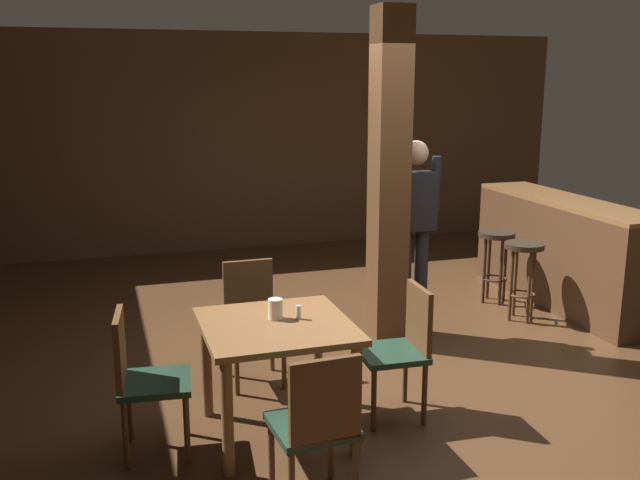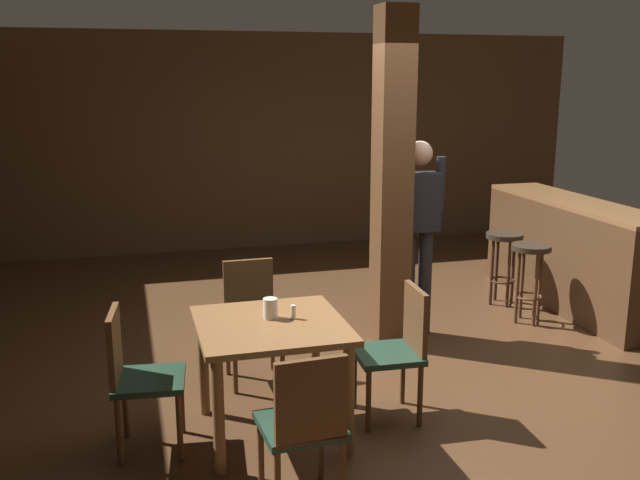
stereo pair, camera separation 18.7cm
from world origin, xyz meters
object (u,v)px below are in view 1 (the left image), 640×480
Objects in this scene: chair_west at (142,375)px; bar_stool_near at (524,262)px; bar_counter at (556,252)px; chair_north at (252,315)px; chair_east at (402,344)px; dining_table at (277,343)px; chair_south at (317,422)px; napkin_cup at (275,309)px; bar_stool_mid at (496,249)px; salt_shaker at (298,312)px; standing_person at (414,224)px.

chair_west reaches higher than bar_stool_near.
bar_counter reaches higher than chair_west.
chair_west is 0.38× the size of bar_counter.
chair_east is at bearing -47.04° from chair_north.
chair_south reaches higher than dining_table.
bar_stool_near is (2.71, 1.38, -0.26)m from napkin_cup.
dining_table is 7.03× the size of napkin_cup.
salt_shaker is at bearing -142.92° from bar_stool_mid.
chair_south reaches higher than napkin_cup.
standing_person is at bearing 55.24° from chair_south.
chair_south is at bearing -99.79° from salt_shaker.
bar_stool_mid is (2.77, 2.88, 0.05)m from chair_south.
bar_stool_mid is (1.18, 0.59, -0.45)m from standing_person.
chair_north is 0.87m from napkin_cup.
standing_person is (1.55, 0.53, 0.50)m from chair_north.
standing_person is at bearing -178.48° from bar_stool_near.
dining_table is at bearing -151.95° from bar_stool_near.
chair_north is 9.99× the size of salt_shaker.
dining_table is 1.03× the size of chair_west.
chair_north is 0.52× the size of standing_person.
chair_west is at bearing -157.02° from bar_counter.
chair_east is 1.67m from standing_person.
chair_south is (-0.00, -0.87, -0.12)m from dining_table.
dining_table reaches higher than bar_stool_mid.
chair_west is 1.02m from salt_shaker.
chair_east is at bearing -144.26° from bar_counter.
chair_east is (1.69, -0.01, 0.00)m from chair_west.
standing_person reaches higher than chair_west.
chair_north is 1.20× the size of bar_stool_near.
salt_shaker is 0.04× the size of bar_counter.
chair_south is 1.00m from napkin_cup.
chair_north is 1.00× the size of chair_west.
bar_counter is at bearing 35.74° from chair_east.
dining_table is at bearing -100.11° from napkin_cup.
dining_table is 0.23m from salt_shaker.
chair_east is at bearing -142.25° from bar_stool_near.
dining_table is 3.09m from bar_stool_near.
bar_counter is (4.14, 1.75, 0.04)m from chair_west.
bar_stool_mid is (2.76, 1.93, -0.26)m from napkin_cup.
chair_west is at bearing -157.97° from bar_stool_near.
bar_stool_mid is (2.62, 1.98, -0.24)m from salt_shaker.
standing_person is (2.42, 1.41, 0.50)m from chair_west.
napkin_cup reaches higher than bar_stool_near.
bar_stool_mid is at bearing 29.01° from chair_west.
chair_north is at bearing 88.68° from napkin_cup.
chair_south is 0.52× the size of standing_person.
salt_shaker is at bearing -135.86° from standing_person.
bar_stool_mid is (0.04, 0.56, -0.01)m from bar_stool_near.
dining_table is 0.53× the size of standing_person.
dining_table is at bearing -168.50° from salt_shaker.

